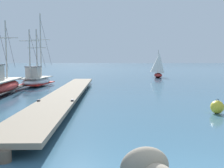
{
  "coord_description": "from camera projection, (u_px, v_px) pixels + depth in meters",
  "views": [
    {
      "loc": [
        -1.5,
        -4.47,
        2.41
      ],
      "look_at": [
        -2.03,
        6.99,
        1.4
      ],
      "focal_mm": 43.93,
      "sensor_mm": 36.0,
      "label": 1
    }
  ],
  "objects": [
    {
      "name": "distant_sailboat",
      "position": [
        158.0,
        65.0,
        37.44
      ],
      "size": [
        2.38,
        3.98,
        3.75
      ],
      "color": "#AD2823",
      "rests_on": "ground"
    },
    {
      "name": "mooring_buoy",
      "position": [
        217.0,
        107.0,
        12.3
      ],
      "size": [
        0.6,
        0.6,
        0.67
      ],
      "color": "yellow",
      "rests_on": "ground"
    },
    {
      "name": "floating_dock",
      "position": [
        68.0,
        92.0,
        17.43
      ],
      "size": [
        3.25,
        22.35,
        0.53
      ],
      "color": "gray",
      "rests_on": "ground"
    },
    {
      "name": "fishing_boat_0",
      "position": [
        36.0,
        80.0,
        25.39
      ],
      "size": [
        2.26,
        6.93,
        6.86
      ],
      "color": "silver",
      "rests_on": "ground"
    }
  ]
}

